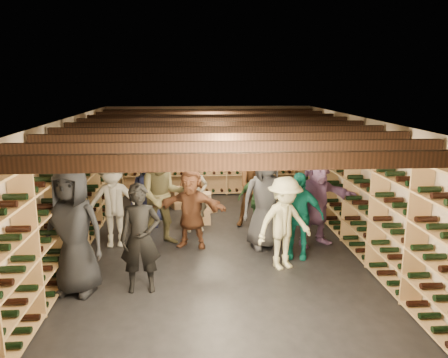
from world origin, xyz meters
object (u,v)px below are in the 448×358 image
at_px(crate_stack_left, 199,208).
at_px(person_8, 256,187).
at_px(person_0, 74,231).
at_px(crate_loose, 205,209).
at_px(person_3, 284,223).
at_px(person_6, 148,191).
at_px(person_9, 113,203).
at_px(person_5, 191,208).
at_px(person_11, 316,200).
at_px(person_10, 260,200).
at_px(person_7, 195,196).
at_px(crate_stack_right, 181,197).
at_px(person_4, 297,215).
at_px(person_1, 141,238).
at_px(person_12, 266,200).
at_px(person_2, 163,196).

xyz_separation_m(crate_stack_left, person_8, (1.21, -0.27, 0.52)).
xyz_separation_m(person_0, person_8, (3.06, 2.82, -0.09)).
bearing_deg(crate_loose, person_0, -117.20).
xyz_separation_m(person_3, person_6, (-2.45, 2.38, -0.02)).
bearing_deg(person_9, person_5, -8.19).
bearing_deg(person_9, person_11, -5.81).
xyz_separation_m(person_8, person_10, (-0.02, -0.68, -0.11)).
bearing_deg(person_7, person_9, -171.62).
distance_m(person_3, person_7, 2.45).
bearing_deg(crate_stack_right, person_4, -57.17).
height_order(person_3, person_4, person_3).
height_order(person_1, person_10, person_1).
height_order(crate_stack_left, person_11, person_11).
height_order(person_4, person_8, person_8).
relative_size(person_1, person_12, 0.89).
bearing_deg(person_4, person_3, -110.20).
distance_m(person_5, person_10, 1.42).
bearing_deg(person_9, person_4, -16.00).
bearing_deg(person_2, person_7, 38.51).
relative_size(person_0, person_12, 1.03).
height_order(person_3, person_8, person_8).
height_order(person_7, person_8, person_8).
xyz_separation_m(person_9, person_11, (3.79, -0.19, 0.03)).
distance_m(crate_stack_left, person_5, 1.44).
bearing_deg(person_6, person_4, -36.40).
bearing_deg(person_8, person_0, -142.51).
xyz_separation_m(person_6, person_7, (1.00, -0.41, -0.02)).
height_order(person_5, person_10, person_10).
distance_m(person_6, person_10, 2.43).
bearing_deg(person_7, person_2, -147.39).
height_order(crate_loose, person_5, person_5).
height_order(person_3, person_9, person_9).
xyz_separation_m(person_3, person_11, (0.81, 1.02, 0.10)).
relative_size(person_5, person_8, 0.87).
xyz_separation_m(crate_stack_left, person_1, (-0.89, -3.10, 0.48)).
height_order(person_3, person_6, person_3).
bearing_deg(person_8, person_2, -158.38).
bearing_deg(person_6, crate_stack_right, 62.13).
xyz_separation_m(person_6, person_9, (-0.53, -1.17, 0.09)).
height_order(person_6, person_7, person_6).
distance_m(crate_stack_left, person_9, 2.09).
bearing_deg(person_8, person_7, -175.68).
distance_m(person_5, person_7, 0.90).
height_order(crate_loose, person_4, person_4).
xyz_separation_m(person_5, person_6, (-0.92, 1.30, 0.01)).
bearing_deg(person_5, person_10, 33.28).
relative_size(person_9, person_12, 0.92).
bearing_deg(person_10, person_9, -153.77).
xyz_separation_m(crate_loose, person_7, (-0.23, -1.29, 0.65)).
bearing_deg(person_5, person_4, -3.15).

